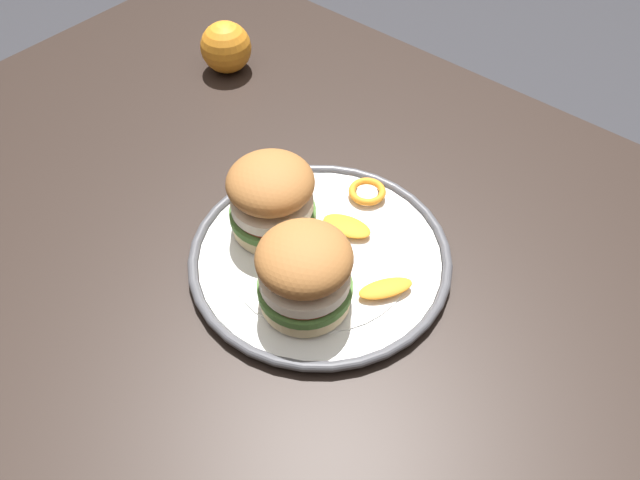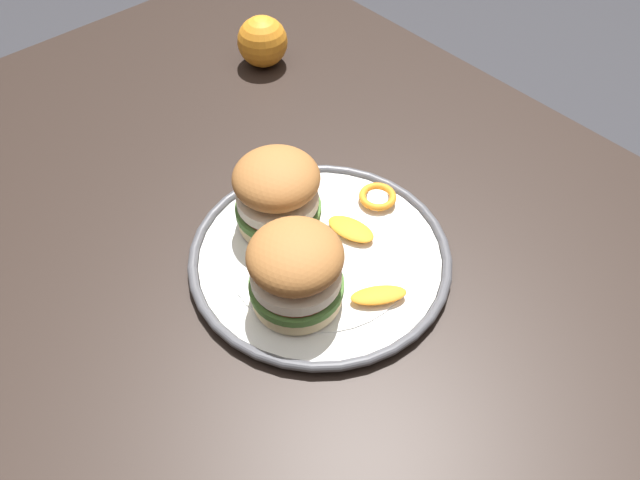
# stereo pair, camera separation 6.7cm
# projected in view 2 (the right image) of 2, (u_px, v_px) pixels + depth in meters

# --- Properties ---
(dining_table) EXTENTS (1.46, 0.98, 0.77)m
(dining_table) POSITION_uv_depth(u_px,v_px,m) (329.00, 334.00, 0.82)
(dining_table) COLOR black
(dining_table) RESTS_ON ground
(dinner_plate) EXTENTS (0.32, 0.32, 0.02)m
(dinner_plate) POSITION_uv_depth(u_px,v_px,m) (320.00, 257.00, 0.77)
(dinner_plate) COLOR white
(dinner_plate) RESTS_ON dining_table
(sandwich_half_left) EXTENTS (0.14, 0.14, 0.10)m
(sandwich_half_left) POSITION_uv_depth(u_px,v_px,m) (296.00, 270.00, 0.68)
(sandwich_half_left) COLOR beige
(sandwich_half_left) RESTS_ON dinner_plate
(sandwich_half_right) EXTENTS (0.14, 0.14, 0.10)m
(sandwich_half_right) POSITION_uv_depth(u_px,v_px,m) (277.00, 192.00, 0.76)
(sandwich_half_right) COLOR beige
(sandwich_half_right) RESTS_ON dinner_plate
(orange_peel_curled) EXTENTS (0.06, 0.06, 0.01)m
(orange_peel_curled) POSITION_uv_depth(u_px,v_px,m) (378.00, 197.00, 0.82)
(orange_peel_curled) COLOR orange
(orange_peel_curled) RESTS_ON dinner_plate
(orange_peel_strip_long) EXTENTS (0.07, 0.05, 0.01)m
(orange_peel_strip_long) POSITION_uv_depth(u_px,v_px,m) (351.00, 229.00, 0.78)
(orange_peel_strip_long) COLOR orange
(orange_peel_strip_long) RESTS_ON dinner_plate
(orange_peel_strip_short) EXTENTS (0.06, 0.07, 0.01)m
(orange_peel_strip_short) POSITION_uv_depth(u_px,v_px,m) (379.00, 295.00, 0.71)
(orange_peel_strip_short) COLOR orange
(orange_peel_strip_short) RESTS_ON dinner_plate
(whole_orange) EXTENTS (0.08, 0.08, 0.08)m
(whole_orange) POSITION_uv_depth(u_px,v_px,m) (262.00, 42.00, 1.02)
(whole_orange) COLOR orange
(whole_orange) RESTS_ON dining_table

